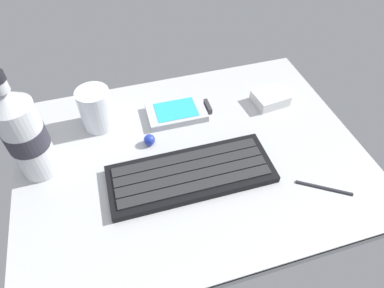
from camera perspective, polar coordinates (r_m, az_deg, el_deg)
The scene contains 8 objects.
ground_plane at distance 63.73cm, azimuth 0.06°, elevation -2.56°, with size 64.00×48.00×2.80cm.
keyboard at distance 59.29cm, azimuth -0.18°, elevation -5.08°, with size 29.08×11.20×1.70cm.
handheld_device at distance 70.45cm, azimuth -2.16°, elevation 5.52°, with size 12.88×7.77×1.50cm.
juice_cup at distance 68.60cm, azimuth -15.91°, elevation 5.55°, with size 6.40×6.40×8.50cm.
water_bottle at distance 60.67cm, azimuth -26.56°, elevation 1.56°, with size 6.73×6.73×20.80cm.
charger_block at distance 74.88cm, azimuth 13.14°, elevation 7.60°, with size 7.00×5.60×2.40cm, color white.
trackball_mouse at distance 64.67cm, azimuth -7.23°, elevation 0.70°, with size 2.20×2.20×2.20cm, color #2338B2.
stylus_pen at distance 62.48cm, azimuth 21.55°, elevation -6.83°, with size 0.70×0.70×9.50cm, color #26262B.
Camera 1 is at (-11.66, -39.21, 48.06)cm, focal length 31.43 mm.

